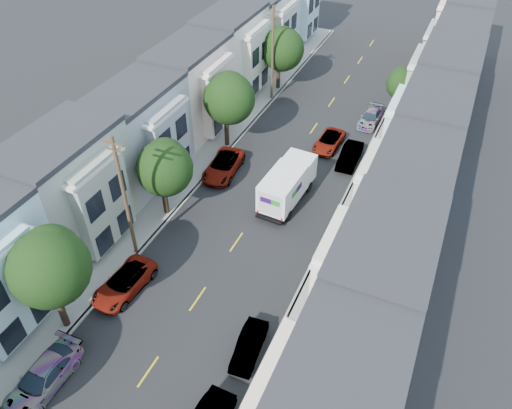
{
  "coord_description": "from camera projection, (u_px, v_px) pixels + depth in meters",
  "views": [
    {
      "loc": [
        12.44,
        -18.2,
        26.54
      ],
      "look_at": [
        0.62,
        8.28,
        2.2
      ],
      "focal_mm": 35.0,
      "sensor_mm": 36.0,
      "label": 1
    }
  ],
  "objects": [
    {
      "name": "parked_right_c",
      "position": [
        350.0,
        156.0,
        45.45
      ],
      "size": [
        1.66,
        4.47,
        1.48
      ],
      "primitive_type": "imported",
      "rotation": [
        0.0,
        0.0,
        0.02
      ],
      "color": "black",
      "rests_on": "ground"
    },
    {
      "name": "tree_c",
      "position": [
        164.0,
        168.0,
        37.44
      ],
      "size": [
        4.31,
        4.31,
        6.74
      ],
      "color": "black",
      "rests_on": "ground"
    },
    {
      "name": "centerline",
      "position": [
        281.0,
        177.0,
        44.17
      ],
      "size": [
        0.12,
        70.0,
        0.01
      ],
      "primitive_type": "cube",
      "color": "gold",
      "rests_on": "ground"
    },
    {
      "name": "fedex_truck",
      "position": [
        287.0,
        184.0,
        40.57
      ],
      "size": [
        2.54,
        6.59,
        3.16
      ],
      "rotation": [
        0.0,
        0.0,
        -0.06
      ],
      "color": "white",
      "rests_on": "ground"
    },
    {
      "name": "parked_right_d",
      "position": [
        370.0,
        118.0,
        50.87
      ],
      "size": [
        1.94,
        4.32,
        1.28
      ],
      "primitive_type": "imported",
      "rotation": [
        0.0,
        0.0,
        -0.04
      ],
      "color": "black",
      "rests_on": "ground"
    },
    {
      "name": "parked_left_c",
      "position": [
        124.0,
        283.0,
        33.84
      ],
      "size": [
        2.69,
        5.18,
        1.4
      ],
      "primitive_type": "imported",
      "rotation": [
        0.0,
        0.0,
        -0.08
      ],
      "color": "#B0B1C0",
      "rests_on": "ground"
    },
    {
      "name": "lead_sedan",
      "position": [
        329.0,
        141.0,
        47.47
      ],
      "size": [
        2.33,
        4.64,
        1.26
      ],
      "primitive_type": "imported",
      "rotation": [
        0.0,
        0.0,
        -0.05
      ],
      "color": "#232326",
      "rests_on": "ground"
    },
    {
      "name": "curb_left",
      "position": [
        220.0,
        161.0,
        46.01
      ],
      "size": [
        0.3,
        70.0,
        0.15
      ],
      "primitive_type": "cube",
      "color": "gray",
      "rests_on": "ground"
    },
    {
      "name": "tree_b",
      "position": [
        48.0,
        268.0,
        28.41
      ],
      "size": [
        4.7,
        4.7,
        7.87
      ],
      "color": "black",
      "rests_on": "ground"
    },
    {
      "name": "utility_pole_far",
      "position": [
        273.0,
        54.0,
        51.92
      ],
      "size": [
        1.6,
        0.26,
        10.0
      ],
      "color": "#42301E",
      "rests_on": "ground"
    },
    {
      "name": "sidewalk_right",
      "position": [
        362.0,
        198.0,
        41.83
      ],
      "size": [
        2.6,
        70.0,
        0.15
      ],
      "primitive_type": "cube",
      "color": "gray",
      "rests_on": "ground"
    },
    {
      "name": "road_slab",
      "position": [
        281.0,
        177.0,
        44.16
      ],
      "size": [
        12.0,
        70.0,
        0.02
      ],
      "primitive_type": "cube",
      "color": "black",
      "rests_on": "ground"
    },
    {
      "name": "parked_right_b",
      "position": [
        249.0,
        346.0,
        30.1
      ],
      "size": [
        1.71,
        3.93,
        1.27
      ],
      "primitive_type": "imported",
      "rotation": [
        0.0,
        0.0,
        0.1
      ],
      "color": "silver",
      "rests_on": "ground"
    },
    {
      "name": "tree_d",
      "position": [
        228.0,
        99.0,
        44.74
      ],
      "size": [
        4.7,
        4.7,
        7.43
      ],
      "color": "black",
      "rests_on": "ground"
    },
    {
      "name": "curb_right",
      "position": [
        347.0,
        194.0,
        42.23
      ],
      "size": [
        0.3,
        70.0,
        0.15
      ],
      "primitive_type": "cube",
      "color": "gray",
      "rests_on": "ground"
    },
    {
      "name": "tree_far_r",
      "position": [
        401.0,
        84.0,
        50.27
      ],
      "size": [
        3.1,
        3.1,
        5.11
      ],
      "color": "black",
      "rests_on": "ground"
    },
    {
      "name": "townhouse_row_left",
      "position": [
        172.0,
        149.0,
        47.65
      ],
      "size": [
        5.0,
        70.0,
        8.5
      ],
      "primitive_type": "cube",
      "color": "beige",
      "rests_on": "ground"
    },
    {
      "name": "ground",
      "position": [
        198.0,
        299.0,
        33.68
      ],
      "size": [
        160.0,
        160.0,
        0.0
      ],
      "primitive_type": "plane",
      "color": "black",
      "rests_on": "ground"
    },
    {
      "name": "sidewalk_left",
      "position": [
        207.0,
        157.0,
        46.42
      ],
      "size": [
        2.6,
        70.0,
        0.15
      ],
      "primitive_type": "cube",
      "color": "gray",
      "rests_on": "ground"
    },
    {
      "name": "parked_left_b",
      "position": [
        43.0,
        378.0,
        28.34
      ],
      "size": [
        2.19,
        5.12,
        1.53
      ],
      "primitive_type": "imported",
      "rotation": [
        0.0,
        0.0,
        0.01
      ],
      "color": "black",
      "rests_on": "ground"
    },
    {
      "name": "townhouse_row_right",
      "position": [
        407.0,
        211.0,
        40.69
      ],
      "size": [
        5.0,
        70.0,
        8.5
      ],
      "primitive_type": "cube",
      "color": "beige",
      "rests_on": "ground"
    },
    {
      "name": "utility_pole_near",
      "position": [
        125.0,
        199.0,
        33.73
      ],
      "size": [
        1.6,
        0.26,
        10.0
      ],
      "color": "#42301E",
      "rests_on": "ground"
    },
    {
      "name": "parked_left_d",
      "position": [
        223.0,
        166.0,
        44.19
      ],
      "size": [
        3.0,
        5.64,
        1.51
      ],
      "primitive_type": "imported",
      "rotation": [
        0.0,
        0.0,
        0.09
      ],
      "color": "black",
      "rests_on": "ground"
    },
    {
      "name": "tree_e",
      "position": [
        282.0,
        49.0,
        54.03
      ],
      "size": [
        4.7,
        4.7,
        7.08
      ],
      "color": "black",
      "rests_on": "ground"
    }
  ]
}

